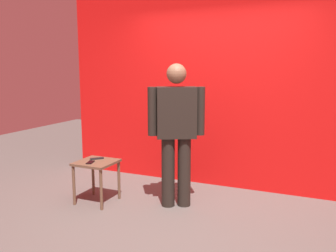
# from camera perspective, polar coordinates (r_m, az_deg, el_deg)

# --- Properties ---
(ground_plane) EXTENTS (12.00, 12.00, 0.00)m
(ground_plane) POSITION_cam_1_polar(r_m,az_deg,el_deg) (4.01, 1.32, -15.41)
(ground_plane) COLOR #59544F
(back_wall_red) EXTENTS (4.63, 0.12, 3.33)m
(back_wall_red) POSITION_cam_1_polar(r_m,az_deg,el_deg) (5.06, 8.00, 9.08)
(back_wall_red) COLOR red
(back_wall_red) RESTS_ON ground_plane
(standing_person) EXTENTS (0.65, 0.42, 1.72)m
(standing_person) POSITION_cam_1_polar(r_m,az_deg,el_deg) (4.25, 1.33, -0.33)
(standing_person) COLOR black
(standing_person) RESTS_ON ground_plane
(side_table) EXTENTS (0.46, 0.46, 0.53)m
(side_table) POSITION_cam_1_polar(r_m,az_deg,el_deg) (4.57, -11.32, -6.62)
(side_table) COLOR brown
(side_table) RESTS_ON ground_plane
(cell_phone) EXTENTS (0.11, 0.16, 0.01)m
(cell_phone) POSITION_cam_1_polar(r_m,az_deg,el_deg) (4.49, -12.26, -5.67)
(cell_phone) COLOR black
(cell_phone) RESTS_ON side_table
(tv_remote) EXTENTS (0.14, 0.16, 0.02)m
(tv_remote) POSITION_cam_1_polar(r_m,az_deg,el_deg) (4.64, -11.25, -5.09)
(tv_remote) COLOR black
(tv_remote) RESTS_ON side_table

